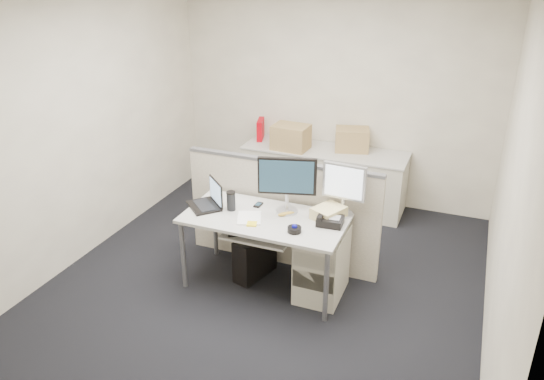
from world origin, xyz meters
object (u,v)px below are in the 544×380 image
at_px(laptop, 203,195).
at_px(desk_phone, 330,221).
at_px(desk, 265,223).
at_px(monitor_main, 287,185).

relative_size(laptop, desk_phone, 1.49).
height_order(desk, desk_phone, desk_phone).
bearing_deg(desk_phone, laptop, -179.36).
relative_size(desk, desk_phone, 6.61).
xyz_separation_m(monitor_main, desk_phone, (0.45, -0.10, -0.23)).
distance_m(desk, desk_phone, 0.61).
relative_size(monitor_main, desk_phone, 2.38).
bearing_deg(monitor_main, desk_phone, -27.90).
bearing_deg(desk, desk_phone, 7.59).
xyz_separation_m(desk, monitor_main, (0.15, 0.18, 0.34)).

